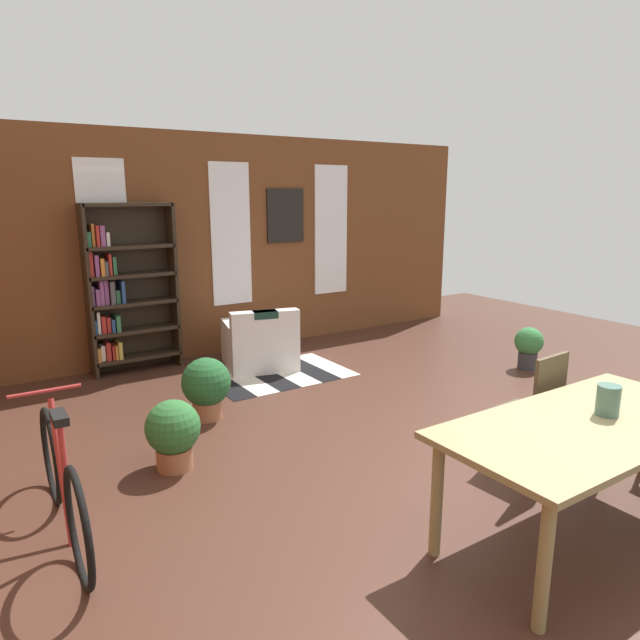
{
  "coord_description": "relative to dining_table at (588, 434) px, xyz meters",
  "views": [
    {
      "loc": [
        -3.06,
        -2.24,
        2.08
      ],
      "look_at": [
        -0.33,
        1.94,
        0.95
      ],
      "focal_mm": 31.72,
      "sensor_mm": 36.0,
      "label": 1
    }
  ],
  "objects": [
    {
      "name": "bicycle_second",
      "position": [
        -2.64,
        1.74,
        -0.34
      ],
      "size": [
        0.44,
        1.68,
        0.88
      ],
      "color": "black",
      "rests_on": "ground"
    },
    {
      "name": "bookshelf_tall",
      "position": [
        -1.4,
        4.9,
        0.31
      ],
      "size": [
        1.02,
        0.28,
        1.97
      ],
      "color": "#2D2319",
      "rests_on": "ground"
    },
    {
      "name": "dining_table",
      "position": [
        0.0,
        0.0,
        0.0
      ],
      "size": [
        1.93,
        0.91,
        0.76
      ],
      "color": "#918458",
      "rests_on": "ground"
    },
    {
      "name": "armchair_white",
      "position": [
        -0.04,
        4.18,
        -0.4
      ],
      "size": [
        0.97,
        0.97,
        0.75
      ],
      "color": "silver",
      "rests_on": "ground"
    },
    {
      "name": "dining_chair_far_right",
      "position": [
        0.44,
        0.68,
        -0.16
      ],
      "size": [
        0.43,
        0.43,
        0.95
      ],
      "color": "#4E412B",
      "rests_on": "ground"
    },
    {
      "name": "ground_plane",
      "position": [
        0.03,
        0.5,
        -0.68
      ],
      "size": [
        11.9,
        11.9,
        0.0
      ],
      "primitive_type": "plane",
      "color": "#482A1F"
    },
    {
      "name": "potted_plant_corner",
      "position": [
        2.63,
        2.36,
        -0.39
      ],
      "size": [
        0.33,
        0.33,
        0.51
      ],
      "color": "#333338",
      "rests_on": "ground"
    },
    {
      "name": "window_pane_0",
      "position": [
        -1.54,
        5.06,
        0.87
      ],
      "size": [
        0.55,
        0.02,
        1.82
      ],
      "primitive_type": "cube",
      "color": "white"
    },
    {
      "name": "window_pane_2",
      "position": [
        1.6,
        5.06,
        0.87
      ],
      "size": [
        0.55,
        0.02,
        1.82
      ],
      "primitive_type": "cube",
      "color": "white"
    },
    {
      "name": "potted_plant_window",
      "position": [
        -1.2,
        3.01,
        -0.35
      ],
      "size": [
        0.46,
        0.46,
        0.59
      ],
      "color": "#9E6042",
      "rests_on": "ground"
    },
    {
      "name": "potted_plant_by_shelf",
      "position": [
        -1.79,
        2.22,
        -0.38
      ],
      "size": [
        0.42,
        0.42,
        0.55
      ],
      "color": "#9E6042",
      "rests_on": "ground"
    },
    {
      "name": "back_wall_brick",
      "position": [
        0.03,
        5.13,
        0.73
      ],
      "size": [
        7.73,
        0.12,
        2.81
      ],
      "primitive_type": "cube",
      "color": "brown",
      "rests_on": "ground"
    },
    {
      "name": "striped_rug",
      "position": [
        -0.01,
        3.8,
        -0.67
      ],
      "size": [
        1.61,
        1.07,
        0.01
      ],
      "color": "black",
      "rests_on": "ground"
    },
    {
      "name": "window_pane_1",
      "position": [
        0.03,
        5.06,
        0.87
      ],
      "size": [
        0.55,
        0.02,
        1.82
      ],
      "primitive_type": "cube",
      "color": "white"
    },
    {
      "name": "vase_on_table",
      "position": [
        0.18,
        0.0,
        0.18
      ],
      "size": [
        0.14,
        0.14,
        0.19
      ],
      "primitive_type": "cylinder",
      "color": "#4C7266",
      "rests_on": "dining_table"
    },
    {
      "name": "framed_picture",
      "position": [
        0.84,
        5.06,
        1.09
      ],
      "size": [
        0.56,
        0.03,
        0.72
      ],
      "primitive_type": "cube",
      "color": "black"
    }
  ]
}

